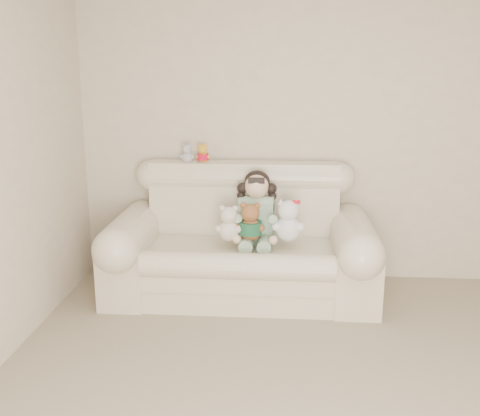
% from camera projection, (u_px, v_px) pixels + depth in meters
% --- Properties ---
extents(wall_back, '(4.50, 0.00, 4.50)m').
position_uv_depth(wall_back, '(348.00, 128.00, 4.66)').
color(wall_back, '#C2AC9A').
rests_on(wall_back, ground).
extents(sofa, '(2.10, 0.95, 1.03)m').
position_uv_depth(sofa, '(241.00, 234.00, 4.42)').
color(sofa, '#FFEFCD').
rests_on(sofa, floor).
extents(seated_child, '(0.40, 0.47, 0.59)m').
position_uv_depth(seated_child, '(257.00, 207.00, 4.44)').
color(seated_child, '#33703D').
rests_on(seated_child, sofa).
extents(brown_teddy, '(0.27, 0.24, 0.35)m').
position_uv_depth(brown_teddy, '(250.00, 218.00, 4.27)').
color(brown_teddy, brown).
rests_on(brown_teddy, sofa).
extents(white_cat, '(0.30, 0.27, 0.39)m').
position_uv_depth(white_cat, '(288.00, 216.00, 4.25)').
color(white_cat, white).
rests_on(white_cat, sofa).
extents(cream_teddy, '(0.23, 0.19, 0.32)m').
position_uv_depth(cream_teddy, '(229.00, 220.00, 4.27)').
color(cream_teddy, white).
rests_on(cream_teddy, sofa).
extents(yellow_mini_bear, '(0.14, 0.12, 0.19)m').
position_uv_depth(yellow_mini_bear, '(203.00, 152.00, 4.66)').
color(yellow_mini_bear, gold).
rests_on(yellow_mini_bear, sofa).
extents(grey_mini_plush, '(0.13, 0.11, 0.19)m').
position_uv_depth(grey_mini_plush, '(187.00, 152.00, 4.66)').
color(grey_mini_plush, '#B4B4BB').
rests_on(grey_mini_plush, sofa).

